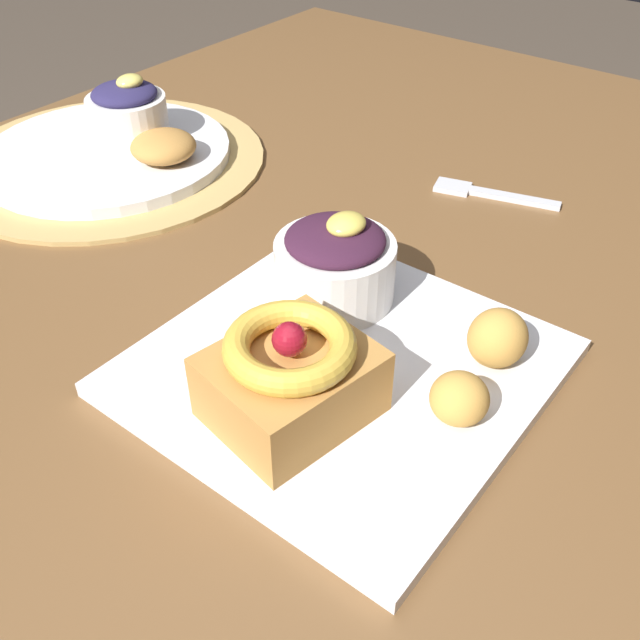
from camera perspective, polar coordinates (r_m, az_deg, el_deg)
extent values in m
cube|color=brown|center=(0.57, -10.35, -2.82)|extent=(1.51, 0.94, 0.04)
cylinder|color=brown|center=(1.39, 0.28, 6.67)|extent=(0.07, 0.07, 0.69)
cylinder|color=tan|center=(0.83, -16.43, 12.05)|extent=(0.34, 0.34, 0.00)
cube|color=white|center=(0.52, 1.75, -3.79)|extent=(0.26, 0.26, 0.01)
cube|color=#B77F3D|center=(0.46, -2.31, -5.16)|extent=(0.11, 0.10, 0.05)
torus|color=gold|center=(0.44, -2.42, -2.08)|extent=(0.10, 0.10, 0.02)
sphere|color=maroon|center=(0.44, -2.44, -1.54)|extent=(0.02, 0.02, 0.02)
cylinder|color=white|center=(0.56, 1.18, 3.93)|extent=(0.09, 0.09, 0.05)
ellipsoid|color=#38192D|center=(0.54, 1.22, 6.39)|extent=(0.08, 0.08, 0.02)
ellipsoid|color=#E5CC56|center=(0.54, 2.09, 7.61)|extent=(0.03, 0.03, 0.01)
ellipsoid|color=gold|center=(0.52, 13.90, -1.38)|extent=(0.05, 0.04, 0.04)
ellipsoid|color=gold|center=(0.47, 10.99, -6.13)|extent=(0.04, 0.04, 0.03)
cylinder|color=white|center=(0.83, -16.54, 12.57)|extent=(0.26, 0.26, 0.01)
cylinder|color=white|center=(0.83, -14.94, 15.18)|extent=(0.08, 0.08, 0.05)
ellipsoid|color=#28234C|center=(0.82, -15.27, 16.94)|extent=(0.07, 0.07, 0.02)
ellipsoid|color=#EAD666|center=(0.82, -14.86, 17.82)|extent=(0.03, 0.03, 0.01)
ellipsoid|color=#B77F3D|center=(0.78, -12.31, 13.30)|extent=(0.07, 0.07, 0.03)
cube|color=silver|center=(0.75, 15.15, 9.30)|extent=(0.04, 0.09, 0.00)
cube|color=silver|center=(0.76, 10.48, 10.33)|extent=(0.03, 0.04, 0.00)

